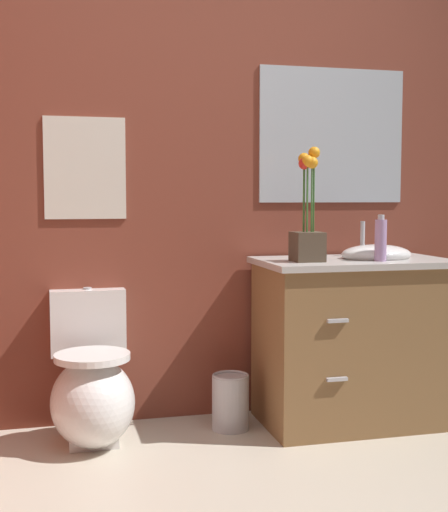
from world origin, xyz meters
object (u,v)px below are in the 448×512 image
Objects in this scene: wall_mirror at (332,136)px; soap_bottle at (381,240)px; flower_vase at (308,222)px; wall_poster at (85,168)px; vanity_cabinet at (353,339)px; trash_bin at (230,401)px; toilet at (92,390)px.

soap_bottle is at bearing -79.97° from wall_mirror.
flower_vase is 1.10× the size of wall_poster.
vanity_cabinet is at bearing 118.75° from soap_bottle.
toilet is at bearing -178.31° from trash_bin.
soap_bottle is at bearing -6.67° from toilet.
soap_bottle is 1.46m from wall_poster.
wall_mirror reaches higher than wall_poster.
flower_vase reaches higher than vanity_cabinet.
soap_bottle is (0.07, -0.13, 0.50)m from vanity_cabinet.
vanity_cabinet is 3.69× the size of trash_bin.
wall_poster is at bearing 160.58° from flower_vase.
soap_bottle is (1.36, -0.16, 0.68)m from toilet.
wall_mirror is (-0.08, 0.43, 0.52)m from soap_bottle.
flower_vase is 1.99× the size of trash_bin.
trash_bin is (-0.69, 0.18, -0.79)m from soap_bottle.
wall_poster is at bearing 90.00° from toilet.
vanity_cabinet is 1.25× the size of wall_mirror.
toilet is at bearing -90.00° from wall_poster.
trash_bin is at bearing 165.57° from soap_bottle.
wall_mirror is (-0.00, 0.29, 1.03)m from vanity_cabinet.
vanity_cabinet is 1.07m from wall_mirror.
flower_vase is 0.63m from wall_mirror.
soap_bottle is at bearing -61.25° from vanity_cabinet.
flower_vase is (1.01, -0.09, 0.77)m from toilet.
trash_bin is (-0.62, 0.05, -0.29)m from vanity_cabinet.
trash_bin is 0.34× the size of wall_mirror.
wall_mirror is at bearing 21.87° from trash_bin.
flower_vase is 0.95m from trash_bin.
soap_bottle is 0.68m from wall_mirror.
wall_poster is (-1.01, 0.36, 0.26)m from flower_vase.
toilet is at bearing -168.20° from wall_mirror.
trash_bin is 1.47m from wall_mirror.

